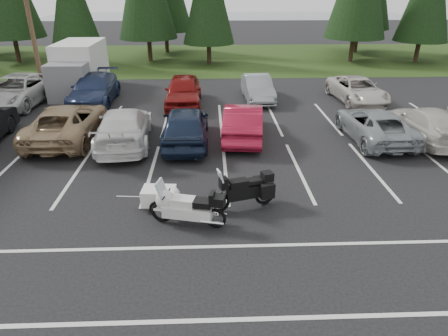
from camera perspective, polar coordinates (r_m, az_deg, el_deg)
The scene contains 20 objects.
ground at distance 13.63m, azimuth -1.73°, elevation -2.40°, with size 120.00×120.00×0.00m, color black.
grass_strip at distance 36.62m, azimuth -2.14°, elevation 15.37°, with size 80.00×16.00×0.01m, color #203912.
lake_water at distance 67.48m, azimuth 1.36°, elevation 19.96°, with size 70.00×50.00×0.02m, color slate.
utility_pole at distance 26.09m, azimuth -26.17°, elevation 19.36°, with size 1.60×0.26×9.00m.
box_truck at distance 26.28m, azimuth -20.30°, elevation 13.11°, with size 2.40×5.60×2.90m, color silver, non-canonical shape.
stall_markings at distance 15.43m, azimuth -1.81°, elevation 1.07°, with size 32.00×16.00×0.01m, color silver.
car_near_2 at distance 18.59m, azimuth -21.47°, elevation 6.12°, with size 2.54×5.52×1.53m, color #927755.
car_near_3 at distance 17.28m, azimuth -14.08°, elevation 5.74°, with size 2.14×5.26×1.53m, color silver.
car_near_4 at distance 16.89m, azimuth -5.51°, elevation 6.10°, with size 1.91×4.74×1.61m, color #162137.
car_near_5 at distance 17.47m, azimuth 2.77°, elevation 6.68°, with size 1.61×4.61×1.52m, color maroon.
car_near_6 at distance 18.46m, azimuth 20.67°, elevation 5.82°, with size 2.25×4.87×1.35m, color gray.
car_near_7 at distance 19.35m, azimuth 26.95°, elevation 5.63°, with size 1.98×4.88×1.42m, color beige.
car_far_0 at distance 25.05m, azimuth -27.45°, elevation 9.77°, with size 2.67×5.79×1.61m, color silver.
car_far_1 at distance 23.80m, azimuth -18.05°, elevation 10.62°, with size 2.19×5.39×1.56m, color #1D2849.
car_far_2 at distance 22.42m, azimuth -5.82°, elevation 10.92°, with size 1.90×4.73×1.61m, color maroon.
car_far_3 at distance 23.39m, azimuth 4.82°, elevation 11.30°, with size 1.47×4.23×1.39m, color gray.
car_far_4 at distance 24.24m, azimuth 18.51°, elevation 10.54°, with size 2.23×4.83×1.34m, color beige.
touring_motorcycle at distance 11.21m, azimuth -5.21°, elevation -5.17°, with size 2.42×0.75×1.34m, color silver, non-canonical shape.
cargo_trailer at distance 12.30m, azimuth -9.25°, elevation -4.26°, with size 1.44×0.81×0.67m, color white, non-canonical shape.
adventure_motorcycle at distance 11.96m, azimuth 2.72°, elevation -2.80°, with size 2.32×0.81×1.41m, color black, non-canonical shape.
Camera 1 is at (-0.04, -12.06, 6.35)m, focal length 32.00 mm.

